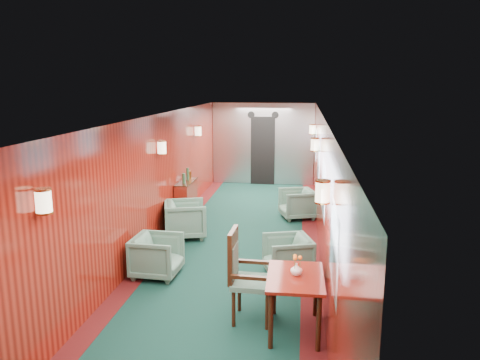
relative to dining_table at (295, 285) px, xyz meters
The scene contains 12 objects.
room 2.93m from the dining_table, 114.27° to the left, with size 12.00×12.10×2.40m.
bulkhead 8.51m from the dining_table, 97.63° to the left, with size 2.98×0.17×2.39m.
windows_right 2.90m from the dining_table, 82.51° to the left, with size 0.02×8.60×0.80m.
wall_sconces 3.48m from the dining_table, 110.18° to the left, with size 2.97×7.97×0.25m.
dining_table is the anchor object (origin of this frame).
side_chair 0.68m from the dining_table, 161.65° to the left, with size 0.55×0.58×1.18m.
credenza 5.10m from the dining_table, 118.96° to the left, with size 0.30×0.97×1.14m.
flower_vase 0.19m from the dining_table, 72.95° to the left, with size 0.14×0.14×0.15m, color white.
armchair_left_near 2.58m from the dining_table, 147.23° to the left, with size 0.70×0.72×0.65m, color #1E473C.
armchair_left_far 3.95m from the dining_table, 123.68° to the left, with size 0.77×0.79×0.72m, color #1E473C.
armchair_right_near 1.71m from the dining_table, 94.94° to the left, with size 0.68×0.70×0.63m, color #1E473C.
armchair_right_far 4.89m from the dining_table, 90.58° to the left, with size 0.70×0.72×0.65m, color #1E473C.
Camera 1 is at (1.17, -7.75, 2.97)m, focal length 35.00 mm.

